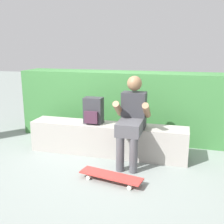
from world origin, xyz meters
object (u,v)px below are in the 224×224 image
(bench_main, at_px, (108,139))
(person_skater, at_px, (132,117))
(skateboard_near_person, at_px, (111,176))
(backpack_on_bench, at_px, (93,111))

(bench_main, height_order, person_skater, person_skater)
(skateboard_near_person, bearing_deg, bench_main, 108.69)
(person_skater, xyz_separation_m, skateboard_near_person, (-0.13, -0.64, -0.60))
(person_skater, bearing_deg, skateboard_near_person, -101.54)
(bench_main, distance_m, skateboard_near_person, 0.91)
(bench_main, distance_m, backpack_on_bench, 0.49)
(bench_main, height_order, backpack_on_bench, backpack_on_bench)
(skateboard_near_person, bearing_deg, person_skater, 78.46)
(bench_main, xyz_separation_m, backpack_on_bench, (-0.22, -0.01, 0.43))
(person_skater, distance_m, skateboard_near_person, 0.88)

